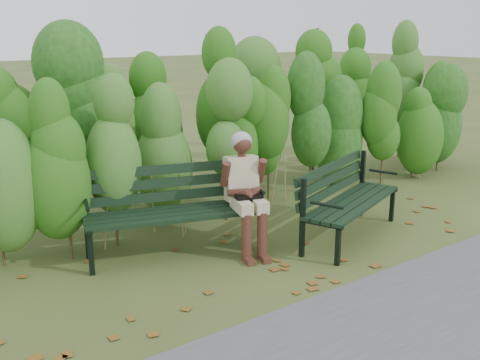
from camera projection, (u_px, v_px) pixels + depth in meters
ground at (260, 259)px, 5.68m from camera, size 80.00×80.00×0.00m
footpath at (453, 357)px, 3.97m from camera, size 60.00×2.50×0.01m
hedge_band at (166, 114)px, 6.80m from camera, size 11.04×1.67×2.42m
leaf_litter at (270, 260)px, 5.63m from camera, size 5.94×2.23×0.01m
bench_left at (173, 203)px, 5.72m from camera, size 1.89×1.10×0.90m
bench_right at (345, 194)px, 6.18m from camera, size 1.73×1.07×0.83m
seated_woman at (245, 185)px, 5.74m from camera, size 0.52×0.74×1.24m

